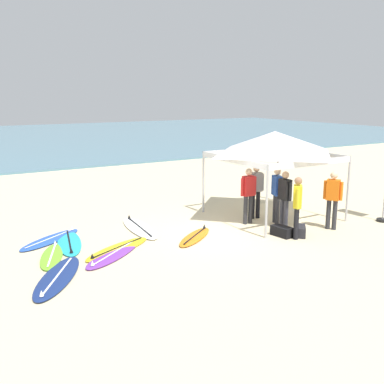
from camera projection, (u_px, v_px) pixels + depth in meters
name	position (u px, v px, depth m)	size (l,w,h in m)	color
ground_plane	(223.00, 231.00, 12.92)	(80.00, 80.00, 0.00)	beige
sea	(20.00, 139.00, 38.95)	(80.00, 36.00, 0.10)	#568499
canopy_tent	(275.00, 143.00, 13.99)	(3.34, 3.34, 2.75)	#B7B7BC
surfboard_white	(139.00, 228.00, 13.15)	(0.88, 2.47, 0.19)	white
surfboard_yellow	(118.00, 249.00, 11.36)	(2.23, 1.51, 0.19)	yellow
surfboard_blue	(51.00, 239.00, 12.09)	(2.08, 1.64, 0.19)	blue
surfboard_orange	(195.00, 237.00, 12.32)	(1.77, 1.52, 0.19)	orange
surfboard_lime	(52.00, 256.00, 10.85)	(1.11, 1.91, 0.19)	#7AD12D
surfboard_navy	(58.00, 277.00, 9.60)	(1.84, 2.43, 0.19)	navy
surfboard_purple	(114.00, 254.00, 10.98)	(2.12, 1.82, 0.19)	purple
surfboard_cyan	(69.00, 242.00, 11.84)	(1.07, 2.31, 0.19)	#23B2CC
person_black	(285.00, 196.00, 12.98)	(0.23, 0.55, 1.71)	#383842
person_orange	(333.00, 196.00, 12.93)	(0.37, 0.48, 1.71)	#2D2D33
person_yellow	(297.00, 203.00, 12.09)	(0.41, 0.43, 1.71)	black
person_red	(248.00, 192.00, 13.49)	(0.55, 0.24, 1.71)	#2D2D33
person_blue	(277.00, 192.00, 13.55)	(0.32, 0.53, 1.71)	#2D2D33
person_grey	(256.00, 188.00, 14.08)	(0.54, 0.30, 1.71)	black
gear_bag_near_tent	(282.00, 231.00, 12.46)	(0.60, 0.32, 0.28)	black
gear_bag_by_pole	(299.00, 231.00, 12.50)	(0.60, 0.32, 0.28)	#232328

